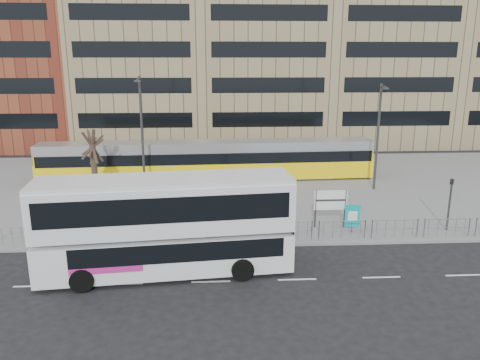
{
  "coord_description": "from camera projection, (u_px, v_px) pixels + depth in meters",
  "views": [
    {
      "loc": [
        -1.74,
        -23.67,
        9.99
      ],
      "look_at": [
        -0.1,
        6.0,
        2.2
      ],
      "focal_mm": 35.0,
      "sensor_mm": 36.0,
      "label": 1
    }
  ],
  "objects": [
    {
      "name": "traffic_light_east",
      "position": [
        450.0,
        198.0,
        27.12
      ],
      "size": [
        0.22,
        0.24,
        3.1
      ],
      "rotation": [
        0.0,
        0.0,
        0.33
      ],
      "color": "#2D2D30",
      "rests_on": "plaza"
    },
    {
      "name": "traffic_light_west",
      "position": [
        57.0,
        201.0,
        26.49
      ],
      "size": [
        0.17,
        0.21,
        3.1
      ],
      "rotation": [
        0.0,
        0.0,
        0.05
      ],
      "color": "#2D2D30",
      "rests_on": "plaza"
    },
    {
      "name": "pedestrian",
      "position": [
        237.0,
        193.0,
        32.05
      ],
      "size": [
        0.43,
        0.65,
        1.76
      ],
      "primitive_type": "imported",
      "rotation": [
        0.0,
        0.0,
        1.59
      ],
      "color": "black",
      "rests_on": "plaza"
    },
    {
      "name": "station_sign",
      "position": [
        331.0,
        202.0,
        27.66
      ],
      "size": [
        1.98,
        0.11,
        2.28
      ],
      "rotation": [
        0.0,
        0.0,
        0.0
      ],
      "color": "#2D2D30",
      "rests_on": "plaza"
    },
    {
      "name": "road_markings",
      "position": [
        276.0,
        280.0,
        21.67
      ],
      "size": [
        62.0,
        0.12,
        0.01
      ],
      "primitive_type": "cube",
      "color": "white",
      "rests_on": "ground"
    },
    {
      "name": "tram",
      "position": [
        208.0,
        161.0,
        38.6
      ],
      "size": [
        27.36,
        3.74,
        3.21
      ],
      "rotation": [
        0.0,
        0.0,
        0.04
      ],
      "color": "yellow",
      "rests_on": "plaza"
    },
    {
      "name": "plaza",
      "position": [
        237.0,
        187.0,
        37.06
      ],
      "size": [
        64.0,
        24.0,
        0.15
      ],
      "primitive_type": "cube",
      "color": "slate",
      "rests_on": "ground"
    },
    {
      "name": "lamp_post_east",
      "position": [
        378.0,
        133.0,
        35.01
      ],
      "size": [
        0.45,
        1.04,
        8.02
      ],
      "color": "#2D2D30",
      "rests_on": "plaza"
    },
    {
      "name": "building_row",
      "position": [
        241.0,
        32.0,
        55.39
      ],
      "size": [
        70.4,
        18.4,
        31.2
      ],
      "color": "brown",
      "rests_on": "ground"
    },
    {
      "name": "lamp_post_west",
      "position": [
        142.0,
        130.0,
        34.71
      ],
      "size": [
        0.45,
        1.04,
        8.55
      ],
      "color": "#2D2D30",
      "rests_on": "plaza"
    },
    {
      "name": "double_decker_bus",
      "position": [
        166.0,
        223.0,
        21.81
      ],
      "size": [
        11.93,
        3.86,
        4.69
      ],
      "rotation": [
        0.0,
        0.0,
        0.1
      ],
      "color": "silver",
      "rests_on": "ground"
    },
    {
      "name": "pedestrian_barrier",
      "position": [
        283.0,
        226.0,
        25.83
      ],
      "size": [
        32.07,
        0.07,
        1.1
      ],
      "color": "gray",
      "rests_on": "plaza"
    },
    {
      "name": "bare_tree",
      "position": [
        91.0,
        127.0,
        32.83
      ],
      "size": [
        4.33,
        4.33,
        7.13
      ],
      "color": "#2E2219",
      "rests_on": "plaza"
    },
    {
      "name": "ground",
      "position": [
        248.0,
        247.0,
        25.48
      ],
      "size": [
        120.0,
        120.0,
        0.0
      ],
      "primitive_type": "plane",
      "color": "black",
      "rests_on": "ground"
    },
    {
      "name": "ad_panel",
      "position": [
        352.0,
        216.0,
        27.01
      ],
      "size": [
        0.89,
        0.11,
        1.66
      ],
      "rotation": [
        0.0,
        0.0,
        -0.05
      ],
      "color": "#2D2D30",
      "rests_on": "plaza"
    },
    {
      "name": "kerb",
      "position": [
        248.0,
        245.0,
        25.51
      ],
      "size": [
        64.0,
        0.25,
        0.17
      ],
      "primitive_type": "cube",
      "color": "gray",
      "rests_on": "ground"
    }
  ]
}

